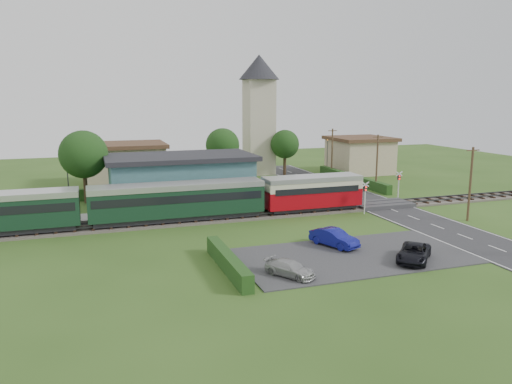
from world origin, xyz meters
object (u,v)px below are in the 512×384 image
object	(u,v)px
pedestrian_near	(266,197)
equipment_hut	(108,202)
crossing_signal_near	(365,193)
pedestrian_far	(142,205)
house_east	(360,155)
house_west	(125,163)
train	(143,202)
church_tower	(259,106)
crossing_signal_far	(399,181)
car_park_blue	(334,238)
station_building	(181,178)
car_park_silver	(290,268)
car_on_road	(332,181)
car_park_dark	(414,253)

from	to	relation	value
pedestrian_near	equipment_hut	bearing A→B (deg)	-11.94
crossing_signal_near	pedestrian_far	size ratio (longest dim) A/B	1.72
house_east	house_west	bearing A→B (deg)	178.36
train	pedestrian_near	xyz separation A→B (m)	(12.83, 2.69, -0.90)
crossing_signal_near	pedestrian_far	bearing A→B (deg)	166.62
church_tower	pedestrian_far	bearing A→B (deg)	-130.45
crossing_signal_far	pedestrian_near	world-z (taller)	crossing_signal_far
house_west	crossing_signal_near	distance (m)	33.22
house_west	car_park_blue	size ratio (longest dim) A/B	2.63
crossing_signal_far	equipment_hut	bearing A→B (deg)	178.54
pedestrian_far	pedestrian_near	bearing A→B (deg)	-85.65
church_tower	car_park_blue	size ratio (longest dim) A/B	4.28
equipment_hut	station_building	world-z (taller)	station_building
crossing_signal_far	pedestrian_near	distance (m)	15.87
station_building	pedestrian_far	size ratio (longest dim) A/B	8.42
church_tower	house_east	distance (m)	17.21
station_building	train	size ratio (longest dim) A/B	0.37
church_tower	pedestrian_near	world-z (taller)	church_tower
train	station_building	bearing A→B (deg)	60.60
car_park_blue	car_park_silver	world-z (taller)	car_park_blue
crossing_signal_far	car_park_silver	bearing A→B (deg)	-138.16
crossing_signal_far	car_on_road	bearing A→B (deg)	104.70
house_west	pedestrian_far	world-z (taller)	house_west
crossing_signal_far	pedestrian_far	world-z (taller)	crossing_signal_far
crossing_signal_far	pedestrian_far	bearing A→B (deg)	179.46
equipment_hut	crossing_signal_far	world-z (taller)	crossing_signal_far
car_park_blue	car_park_dark	world-z (taller)	car_park_blue
equipment_hut	train	size ratio (longest dim) A/B	0.06
car_park_blue	car_park_silver	xyz separation A→B (m)	(-5.78, -5.00, -0.17)
train	house_east	bearing A→B (deg)	32.10
equipment_hut	car_park_dark	bearing A→B (deg)	-44.56
station_building	crossing_signal_far	size ratio (longest dim) A/B	4.88
house_east	car_park_silver	world-z (taller)	house_east
crossing_signal_near	house_west	bearing A→B (deg)	130.11
equipment_hut	house_west	world-z (taller)	house_west
station_building	car_park_silver	world-z (taller)	station_building
church_tower	crossing_signal_far	distance (m)	26.39
pedestrian_near	house_west	bearing A→B (deg)	-67.94
crossing_signal_far	car_park_blue	bearing A→B (deg)	-137.80
church_tower	crossing_signal_near	world-z (taller)	church_tower
equipment_hut	car_on_road	size ratio (longest dim) A/B	0.72
crossing_signal_near	car_park_silver	distance (m)	19.86
car_on_road	car_park_dark	xyz separation A→B (m)	(-8.76, -29.73, 0.03)
car_on_road	car_park_blue	xyz separation A→B (m)	(-12.48, -24.73, 0.11)
crossing_signal_near	car_on_road	size ratio (longest dim) A/B	0.93
train	pedestrian_far	xyz separation A→B (m)	(0.17, 2.66, -0.78)
crossing_signal_near	pedestrian_near	bearing A→B (deg)	149.49
car_park_dark	station_building	bearing A→B (deg)	158.98
car_park_dark	equipment_hut	bearing A→B (deg)	179.21
crossing_signal_far	crossing_signal_near	bearing A→B (deg)	-146.31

